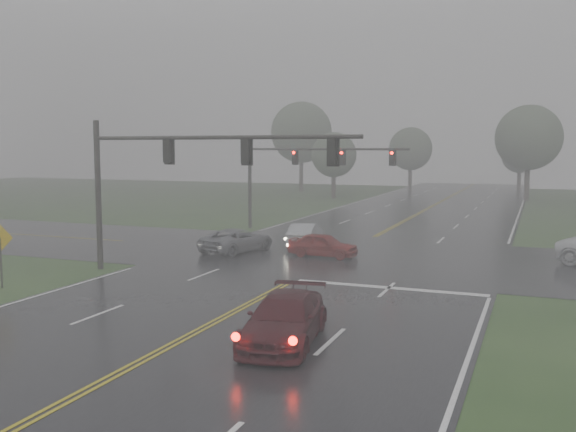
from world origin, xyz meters
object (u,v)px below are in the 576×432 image
at_px(sedan_red, 323,257).
at_px(car_grey, 237,252).
at_px(sedan_maroon, 284,343).
at_px(signal_gantry_near, 171,166).
at_px(sedan_silver, 305,246).
at_px(signal_gantry_far, 296,166).

bearing_deg(sedan_red, car_grey, 95.05).
height_order(sedan_maroon, signal_gantry_near, signal_gantry_near).
xyz_separation_m(sedan_maroon, sedan_silver, (-6.28, 19.15, 0.00)).
height_order(sedan_red, signal_gantry_far, signal_gantry_far).
bearing_deg(sedan_maroon, signal_gantry_far, 101.40).
relative_size(sedan_red, signal_gantry_far, 0.32).
distance_m(sedan_silver, signal_gantry_near, 12.51).
relative_size(car_grey, signal_gantry_far, 0.40).
height_order(sedan_red, car_grey, car_grey).
distance_m(sedan_red, sedan_silver, 4.17).
height_order(car_grey, signal_gantry_far, signal_gantry_far).
height_order(sedan_maroon, sedan_red, sedan_maroon).
bearing_deg(sedan_maroon, signal_gantry_near, 129.49).
height_order(sedan_maroon, sedan_silver, sedan_maroon).
xyz_separation_m(sedan_silver, signal_gantry_near, (-2.84, -10.98, 5.28)).
xyz_separation_m(sedan_maroon, signal_gantry_near, (-9.12, 8.17, 5.28)).
relative_size(sedan_maroon, signal_gantry_near, 0.38).
distance_m(sedan_maroon, signal_gantry_near, 13.33).
bearing_deg(car_grey, signal_gantry_near, 104.57).
distance_m(sedan_maroon, sedan_red, 16.18).
bearing_deg(sedan_silver, car_grey, 43.07).
distance_m(sedan_silver, car_grey, 4.71).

